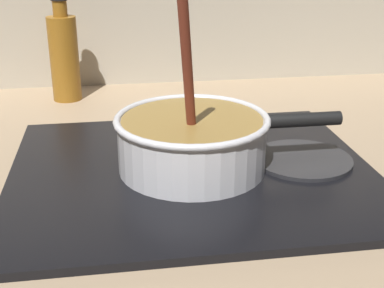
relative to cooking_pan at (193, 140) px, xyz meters
The scene contains 6 objects.
ground 0.25m from the cooking_pan, 98.92° to the right, with size 2.40×1.60×0.04m, color #9E8466.
hob_plate 0.05m from the cooking_pan, 163.07° to the left, with size 0.56×0.48×0.01m, color black.
burner_ring 0.04m from the cooking_pan, 163.07° to the left, with size 0.19×0.19×0.01m, color #592D0C.
spare_burner 0.18m from the cooking_pan, ahead, with size 0.16×0.16×0.01m, color #262628.
cooking_pan is the anchor object (origin of this frame).
sauce_bottle 0.49m from the cooking_pan, 116.59° to the left, with size 0.06×0.06×0.23m.
Camera 1 is at (-0.08, -0.51, 0.36)m, focal length 49.60 mm.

